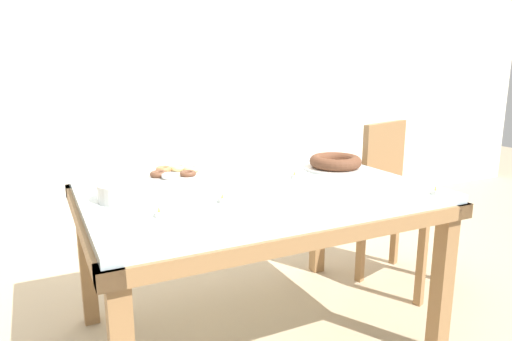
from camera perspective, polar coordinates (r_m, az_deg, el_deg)
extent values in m
plane|color=tan|center=(2.32, -0.28, -19.99)|extent=(12.00, 12.00, 0.00)
cube|color=silver|center=(3.56, -12.78, 13.21)|extent=(8.00, 0.10, 2.60)
cube|color=silver|center=(2.02, -0.31, -2.41)|extent=(1.45, 1.05, 0.04)
cube|color=olive|center=(1.62, 7.59, -8.20)|extent=(1.48, 0.08, 0.06)
cube|color=olive|center=(2.48, -5.40, -0.75)|extent=(1.48, 0.08, 0.06)
cube|color=olive|center=(1.85, -20.28, -6.21)|extent=(0.08, 1.08, 0.06)
cube|color=olive|center=(2.41, 14.81, -1.51)|extent=(0.08, 1.08, 0.06)
cube|color=olive|center=(2.19, 22.24, -12.87)|extent=(0.07, 0.07, 0.68)
cube|color=olive|center=(2.42, -20.41, -10.26)|extent=(0.07, 0.07, 0.68)
cube|color=olive|center=(2.85, 7.76, -6.00)|extent=(0.07, 0.07, 0.68)
cube|color=olive|center=(2.78, 18.69, -4.28)|extent=(0.52, 0.52, 0.04)
cube|color=olive|center=(2.82, 15.67, 1.27)|extent=(0.39, 0.15, 0.45)
cube|color=olive|center=(2.62, 19.95, -11.12)|extent=(0.05, 0.05, 0.45)
cube|color=olive|center=(2.95, 23.43, -8.77)|extent=(0.05, 0.05, 0.45)
cube|color=olive|center=(2.80, 12.98, -9.13)|extent=(0.05, 0.05, 0.45)
cube|color=olive|center=(3.10, 17.00, -7.17)|extent=(0.05, 0.05, 0.45)
cylinder|color=silver|center=(2.37, 9.86, 0.27)|extent=(0.31, 0.31, 0.01)
torus|color=brown|center=(2.36, 9.89, 1.13)|extent=(0.26, 0.26, 0.06)
cylinder|color=silver|center=(2.21, -10.17, -0.63)|extent=(0.37, 0.37, 0.01)
torus|color=#EAD184|center=(2.24, -8.07, 0.16)|extent=(0.08, 0.08, 0.03)
torus|color=#EAD184|center=(2.28, -9.66, 0.32)|extent=(0.08, 0.08, 0.03)
torus|color=#B27042|center=(2.27, -11.46, 0.17)|extent=(0.08, 0.08, 0.02)
torus|color=brown|center=(2.17, -12.07, -0.42)|extent=(0.08, 0.08, 0.03)
torus|color=white|center=(2.11, -10.79, -0.67)|extent=(0.07, 0.07, 0.03)
torus|color=brown|center=(2.16, -8.50, -0.37)|extent=(0.08, 0.08, 0.02)
cylinder|color=silver|center=(1.87, -16.00, -3.41)|extent=(0.21, 0.21, 0.01)
cylinder|color=silver|center=(1.87, -16.02, -3.12)|extent=(0.21, 0.21, 0.01)
cylinder|color=silver|center=(1.87, -16.03, -2.82)|extent=(0.21, 0.21, 0.01)
cylinder|color=silver|center=(1.86, -16.05, -2.53)|extent=(0.21, 0.21, 0.01)
cylinder|color=silver|center=(1.86, -16.07, -2.23)|extent=(0.21, 0.21, 0.01)
cylinder|color=silver|center=(1.86, -16.09, -1.93)|extent=(0.21, 0.21, 0.01)
cylinder|color=silver|center=(1.86, -16.11, -1.63)|extent=(0.21, 0.21, 0.01)
cylinder|color=silver|center=(1.64, -12.01, -5.36)|extent=(0.04, 0.04, 0.02)
cylinder|color=white|center=(1.64, -12.02, -5.16)|extent=(0.03, 0.03, 0.00)
cone|color=#F9B74C|center=(1.63, -12.04, -4.72)|extent=(0.01, 0.01, 0.02)
cylinder|color=silver|center=(2.02, 21.50, -2.54)|extent=(0.04, 0.04, 0.02)
cylinder|color=white|center=(2.02, 21.52, -2.38)|extent=(0.03, 0.03, 0.00)
cone|color=#F9B74C|center=(2.02, 21.55, -2.02)|extent=(0.01, 0.01, 0.02)
cylinder|color=silver|center=(2.16, 4.82, -0.73)|extent=(0.04, 0.04, 0.02)
cylinder|color=white|center=(2.16, 4.82, -0.58)|extent=(0.03, 0.03, 0.00)
cone|color=#F9B74C|center=(2.16, 4.83, -0.24)|extent=(0.01, 0.01, 0.02)
cylinder|color=silver|center=(1.77, -4.23, -3.71)|extent=(0.04, 0.04, 0.02)
cylinder|color=white|center=(1.77, -4.23, -3.52)|extent=(0.03, 0.03, 0.00)
cone|color=#F9B74C|center=(1.77, -4.24, -3.12)|extent=(0.01, 0.01, 0.02)
cylinder|color=silver|center=(2.14, -17.59, -1.41)|extent=(0.04, 0.04, 0.02)
cylinder|color=white|center=(2.14, -17.60, -1.26)|extent=(0.03, 0.03, 0.00)
cone|color=#F9B74C|center=(2.14, -17.62, -0.92)|extent=(0.01, 0.01, 0.02)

